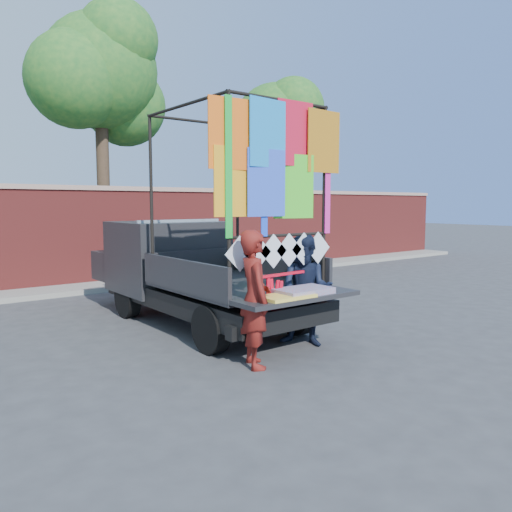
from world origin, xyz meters
TOP-DOWN VIEW (x-y plane):
  - ground at (0.00, 0.00)m, footprint 90.00×90.00m
  - brick_wall at (0.00, 7.00)m, footprint 30.00×0.45m
  - curb at (0.00, 6.30)m, footprint 30.00×1.20m
  - tree_mid at (1.02, 8.12)m, footprint 4.20×3.30m
  - tree_right at (7.52, 8.12)m, footprint 4.20×3.30m
  - pickup_truck at (0.18, 2.22)m, footprint 2.27×5.71m
  - woman at (-0.50, -0.87)m, footprint 0.65×0.77m
  - man at (0.72, -0.56)m, footprint 0.99×1.04m
  - streamer_bundle at (0.01, -0.73)m, footprint 0.86×0.11m

SIDE VIEW (x-z plane):
  - ground at x=0.00m, z-range 0.00..0.00m
  - curb at x=0.00m, z-range 0.00..0.12m
  - man at x=0.72m, z-range 0.00..1.69m
  - woman at x=-0.50m, z-range 0.00..1.81m
  - pickup_truck at x=0.18m, z-range -0.89..2.70m
  - streamer_bundle at x=0.01m, z-range 0.68..1.28m
  - brick_wall at x=0.00m, z-range 0.02..2.63m
  - tree_right at x=7.52m, z-range 1.44..8.06m
  - tree_mid at x=1.02m, z-range 1.83..9.56m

